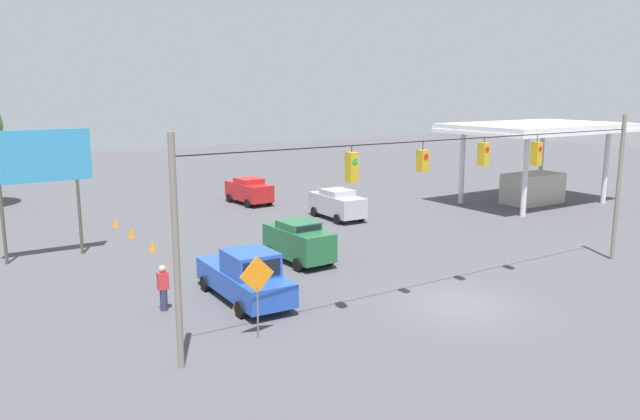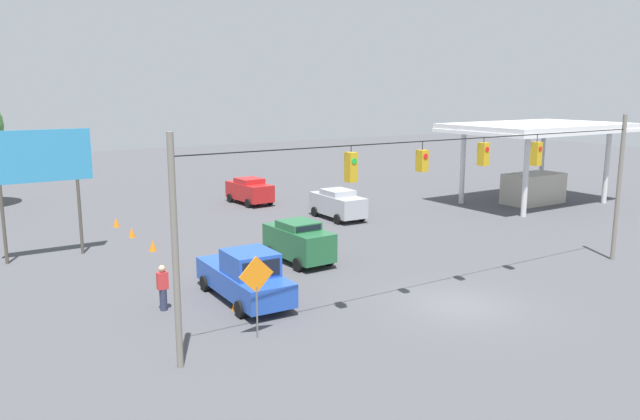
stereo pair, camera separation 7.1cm
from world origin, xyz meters
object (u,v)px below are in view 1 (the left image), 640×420
object	(u,v)px
traffic_cone_fifth	(131,232)
sedan_green_withflow_mid	(299,241)
sedan_red_oncoming_deep	(249,190)
work_zone_sign	(257,281)
pickup_truck_blue_parked_shoulder	(245,277)
pedestrian	(163,288)
roadside_billboard	(38,164)
traffic_cone_third	(176,261)
overhead_signal_span	(453,188)
gas_station	(535,145)
sedan_silver_oncoming_far	(337,204)
traffic_cone_nearest	(237,303)
traffic_cone_fourth	(153,246)
traffic_cone_farthest	(116,222)
traffic_cone_second	(206,278)

from	to	relation	value
traffic_cone_fifth	sedan_green_withflow_mid	bearing A→B (deg)	118.78
sedan_red_oncoming_deep	work_zone_sign	bearing A→B (deg)	63.96
pickup_truck_blue_parked_shoulder	pedestrian	bearing A→B (deg)	-12.33
roadside_billboard	pedestrian	world-z (taller)	roadside_billboard
pickup_truck_blue_parked_shoulder	traffic_cone_third	xyz separation A→B (m)	(0.60, -6.16, -0.70)
overhead_signal_span	gas_station	xyz separation A→B (m)	(-20.33, -12.15, -0.28)
sedan_silver_oncoming_far	pickup_truck_blue_parked_shoulder	bearing A→B (deg)	42.50
overhead_signal_span	traffic_cone_nearest	world-z (taller)	overhead_signal_span
traffic_cone_fourth	gas_station	distance (m)	28.02
sedan_red_oncoming_deep	sedan_silver_oncoming_far	world-z (taller)	sedan_silver_oncoming_far
gas_station	roadside_billboard	bearing A→B (deg)	-5.57
sedan_red_oncoming_deep	traffic_cone_fourth	size ratio (longest dim) A/B	7.52
traffic_cone_nearest	traffic_cone_farthest	distance (m)	17.15
sedan_red_oncoming_deep	traffic_cone_third	size ratio (longest dim) A/B	7.52
traffic_cone_second	traffic_cone_fourth	xyz separation A→B (m)	(0.06, -6.79, 0.00)
pickup_truck_blue_parked_shoulder	roadside_billboard	xyz separation A→B (m)	(5.51, -10.96, 3.73)
traffic_cone_second	pedestrian	world-z (taller)	pedestrian
traffic_cone_fifth	roadside_billboard	world-z (taller)	roadside_billboard
sedan_silver_oncoming_far	roadside_billboard	xyz separation A→B (m)	(17.51, 0.03, 3.71)
overhead_signal_span	traffic_cone_second	bearing A→B (deg)	-44.31
overhead_signal_span	pedestrian	world-z (taller)	overhead_signal_span
pickup_truck_blue_parked_shoulder	work_zone_sign	distance (m)	3.99
overhead_signal_span	pickup_truck_blue_parked_shoulder	world-z (taller)	overhead_signal_span
traffic_cone_fourth	roadside_billboard	world-z (taller)	roadside_billboard
traffic_cone_third	sedan_red_oncoming_deep	bearing A→B (deg)	-128.81
traffic_cone_fifth	traffic_cone_second	bearing A→B (deg)	90.45
traffic_cone_nearest	work_zone_sign	distance (m)	3.37
traffic_cone_fifth	sedan_red_oncoming_deep	bearing A→B (deg)	-150.71
sedan_silver_oncoming_far	pedestrian	size ratio (longest dim) A/B	2.46
traffic_cone_farthest	traffic_cone_third	bearing A→B (deg)	90.19
sedan_green_withflow_mid	pedestrian	size ratio (longest dim) A/B	2.30
pickup_truck_blue_parked_shoulder	gas_station	xyz separation A→B (m)	(-27.08, -7.78, 3.25)
sedan_green_withflow_mid	gas_station	size ratio (longest dim) A/B	0.32
traffic_cone_nearest	pedestrian	xyz separation A→B (m)	(2.32, -1.45, 0.61)
pickup_truck_blue_parked_shoulder	traffic_cone_nearest	xyz separation A→B (m)	(0.78, 0.78, -0.70)
traffic_cone_farthest	gas_station	xyz separation A→B (m)	(-27.71, 8.59, 3.95)
sedan_silver_oncoming_far	traffic_cone_fourth	size ratio (longest dim) A/B	7.77
roadside_billboard	work_zone_sign	xyz separation A→B (m)	(-4.17, 14.58, -2.71)
gas_station	pedestrian	bearing A→B (deg)	13.25
sedan_red_oncoming_deep	pickup_truck_blue_parked_shoulder	distance (m)	21.25
traffic_cone_second	gas_station	bearing A→B (deg)	-169.68
gas_station	pedestrian	size ratio (longest dim) A/B	7.23
pedestrian	traffic_cone_nearest	bearing A→B (deg)	147.91
traffic_cone_third	pickup_truck_blue_parked_shoulder	bearing A→B (deg)	95.55
traffic_cone_third	roadside_billboard	world-z (taller)	roadside_billboard
overhead_signal_span	work_zone_sign	size ratio (longest dim) A/B	7.86
sedan_silver_oncoming_far	roadside_billboard	world-z (taller)	roadside_billboard
traffic_cone_third	traffic_cone_fourth	bearing A→B (deg)	-89.86
roadside_billboard	sedan_red_oncoming_deep	bearing A→B (deg)	-152.33
sedan_green_withflow_mid	roadside_billboard	bearing A→B (deg)	-36.02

